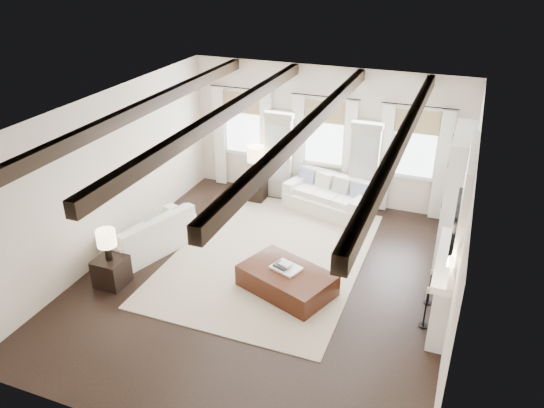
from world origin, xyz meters
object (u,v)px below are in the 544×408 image
at_px(sofa_left, 151,237).
at_px(side_table_front, 112,271).
at_px(sofa_back, 329,198).
at_px(ottoman, 287,281).
at_px(side_table_back, 256,187).

xyz_separation_m(sofa_left, side_table_front, (-0.05, -1.24, -0.07)).
height_order(sofa_back, ottoman, sofa_back).
bearing_deg(sofa_back, ottoman, -87.35).
xyz_separation_m(side_table_front, side_table_back, (1.10, 4.20, 0.07)).
bearing_deg(ottoman, side_table_back, 141.66).
distance_m(sofa_left, ottoman, 3.02).
xyz_separation_m(ottoman, side_table_back, (-1.95, 3.25, 0.12)).
distance_m(sofa_back, side_table_front, 5.14).
relative_size(side_table_front, side_table_back, 0.78).
distance_m(ottoman, side_table_front, 3.19).
xyz_separation_m(sofa_back, sofa_left, (-2.85, -3.00, -0.00)).
bearing_deg(sofa_back, sofa_left, -133.54).
xyz_separation_m(ottoman, side_table_front, (-3.05, -0.95, 0.05)).
height_order(side_table_front, side_table_back, side_table_back).
xyz_separation_m(sofa_left, ottoman, (3.00, -0.30, -0.12)).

